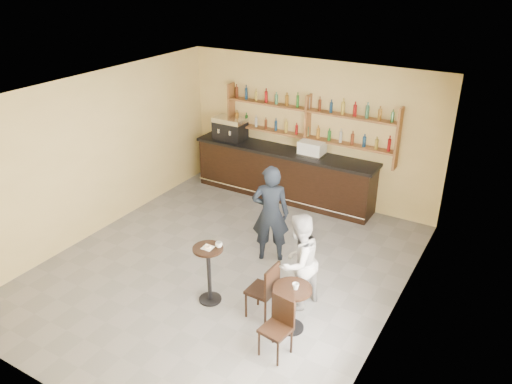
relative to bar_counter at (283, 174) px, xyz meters
The scene contains 23 objects.
floor 3.24m from the bar_counter, 81.87° to the right, with size 7.00×7.00×0.00m, color slate.
ceiling 4.12m from the bar_counter, 81.87° to the right, with size 7.00×7.00×0.00m, color white.
wall_back 1.16m from the bar_counter, 37.87° to the left, with size 7.00×7.00×0.00m, color #E8CC84.
wall_front 6.74m from the bar_counter, 86.13° to the right, with size 7.00×7.00×0.00m, color #E8CC84.
wall_left 4.18m from the bar_counter, 128.99° to the right, with size 7.00×7.00×0.00m, color #E8CC84.
wall_right 4.78m from the bar_counter, 42.40° to the right, with size 7.00×7.00×0.00m, color #E8CC84.
window_pane 5.66m from the bar_counter, 51.63° to the right, with size 2.00×2.00×0.00m, color white.
window_frame 5.65m from the bar_counter, 51.68° to the right, with size 0.04×1.70×2.10m, color black, non-canonical shape.
shelf_unit 1.32m from the bar_counter, 26.05° to the left, with size 4.00×0.26×1.40m, color brown, non-canonical shape.
liquor_bottles 1.48m from the bar_counter, 26.05° to the left, with size 3.68×0.10×1.00m, color #8C5919, non-canonical shape.
bar_counter is the anchor object (origin of this frame).
espresso_machine 1.68m from the bar_counter, behind, with size 0.74×0.48×0.53m, color black, non-canonical shape.
pastry_case 1.02m from the bar_counter, ahead, with size 0.55×0.44×0.33m, color silver, non-canonical shape.
pedestal_table 4.12m from the bar_counter, 79.18° to the right, with size 0.49×0.49×1.01m, color black, non-canonical shape.
napkin 4.14m from the bar_counter, 79.18° to the right, with size 0.17×0.17×0.00m, color white.
donut 4.16m from the bar_counter, 79.07° to the right, with size 0.12×0.12×0.04m, color #D8964F.
cup_pedestal 4.08m from the bar_counter, 76.98° to the right, with size 0.11×0.11×0.09m, color white.
man_main 2.65m from the bar_counter, 67.58° to the right, with size 0.68×0.45×1.87m, color black.
cafe_table 4.58m from the bar_counter, 60.69° to the right, with size 0.59×0.59×0.75m, color black, non-canonical shape.
cup_cafe 4.60m from the bar_counter, 60.15° to the right, with size 0.10×0.10×0.10m, color white.
chair_west 4.29m from the bar_counter, 66.79° to the right, with size 0.41×0.41×0.96m, color black, non-canonical shape.
chair_south 5.13m from the bar_counter, 63.49° to the right, with size 0.39×0.39×0.89m, color black, non-canonical shape.
patron_second 4.00m from the bar_counter, 59.03° to the right, with size 0.80×0.62×1.64m, color #A2A1A7.
Camera 1 is at (4.37, -6.27, 5.17)m, focal length 35.00 mm.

